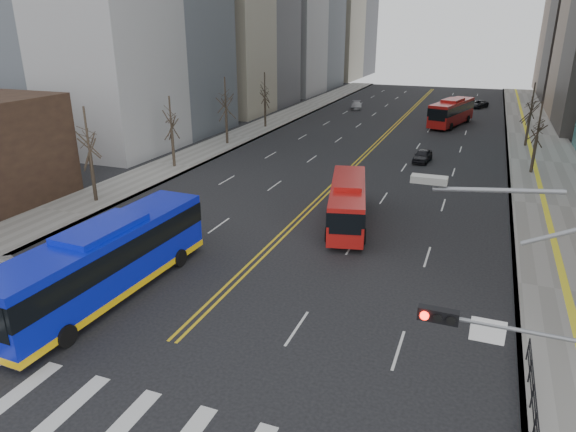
{
  "coord_description": "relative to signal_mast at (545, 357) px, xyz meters",
  "views": [
    {
      "loc": [
        11.56,
        -10.86,
        12.96
      ],
      "look_at": [
        2.76,
        11.9,
        3.84
      ],
      "focal_mm": 32.0,
      "sensor_mm": 36.0,
      "label": 1
    }
  ],
  "objects": [
    {
      "name": "blue_bus",
      "position": [
        -19.02,
        5.44,
        -2.85
      ],
      "size": [
        3.36,
        13.35,
        3.83
      ],
      "color": "#0C19BF",
      "rests_on": "ground"
    },
    {
      "name": "sidewalk_right",
      "position": [
        3.73,
        43.0,
        -4.78
      ],
      "size": [
        7.0,
        130.0,
        0.15
      ],
      "primitive_type": "cube",
      "color": "gray",
      "rests_on": "ground"
    },
    {
      "name": "signal_mast",
      "position": [
        0.0,
        0.0,
        0.0
      ],
      "size": [
        5.37,
        0.37,
        9.39
      ],
      "color": "gray",
      "rests_on": "ground"
    },
    {
      "name": "crosswalk",
      "position": [
        -13.77,
        -2.0,
        -4.85
      ],
      "size": [
        26.7,
        4.0,
        0.01
      ],
      "color": "silver",
      "rests_on": "ground"
    },
    {
      "name": "car_dark_mid",
      "position": [
        -7.73,
        38.9,
        -4.23
      ],
      "size": [
        1.82,
        3.8,
        1.25
      ],
      "primitive_type": "imported",
      "rotation": [
        0.0,
        0.0,
        -0.1
      ],
      "color": "black",
      "rests_on": "ground"
    },
    {
      "name": "red_bus_near",
      "position": [
        -10.32,
        19.37,
        -3.08
      ],
      "size": [
        4.53,
        10.17,
        3.18
      ],
      "color": "#AB1512",
      "rests_on": "ground"
    },
    {
      "name": "pedestrian_railing",
      "position": [
        0.53,
        4.0,
        -4.03
      ],
      "size": [
        0.06,
        6.06,
        1.02
      ],
      "color": "black",
      "rests_on": "sidewalk_right"
    },
    {
      "name": "red_bus_far",
      "position": [
        -6.76,
        60.55,
        -2.87
      ],
      "size": [
        5.3,
        11.59,
        3.58
      ],
      "color": "#AB1512",
      "rests_on": "ground"
    },
    {
      "name": "centerline",
      "position": [
        -13.77,
        53.0,
        -4.85
      ],
      "size": [
        0.55,
        100.0,
        0.01
      ],
      "color": "gold",
      "rests_on": "ground"
    },
    {
      "name": "car_silver",
      "position": [
        -22.32,
        70.13,
        -4.26
      ],
      "size": [
        2.57,
        4.39,
        1.19
      ],
      "primitive_type": "imported",
      "rotation": [
        0.0,
        0.0,
        0.23
      ],
      "color": "#A7A7AD",
      "rests_on": "ground"
    },
    {
      "name": "street_trees",
      "position": [
        -20.94,
        32.55,
        0.02
      ],
      "size": [
        35.2,
        47.2,
        7.6
      ],
      "color": "black",
      "rests_on": "ground"
    },
    {
      "name": "sidewalk_left",
      "position": [
        -30.27,
        43.0,
        -4.78
      ],
      "size": [
        5.0,
        130.0,
        0.15
      ],
      "primitive_type": "cube",
      "color": "gray",
      "rests_on": "ground"
    },
    {
      "name": "ground",
      "position": [
        -13.77,
        -2.0,
        -4.86
      ],
      "size": [
        220.0,
        220.0,
        0.0
      ],
      "primitive_type": "plane",
      "color": "black"
    },
    {
      "name": "car_dark_far",
      "position": [
        -3.82,
        78.65,
        -4.25
      ],
      "size": [
        3.55,
        4.81,
        1.21
      ],
      "primitive_type": "imported",
      "rotation": [
        0.0,
        0.0,
        -0.4
      ],
      "color": "black",
      "rests_on": "ground"
    }
  ]
}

